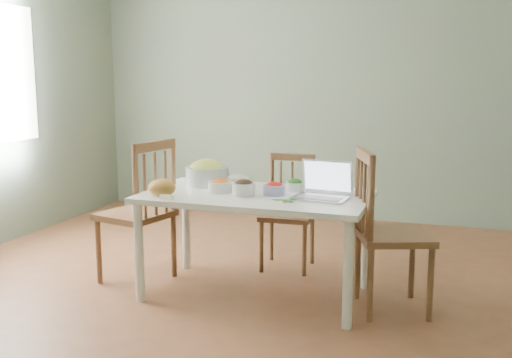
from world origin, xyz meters
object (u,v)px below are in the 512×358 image
(chair_left, at_px, (135,211))
(bowl_squash, at_px, (207,173))
(bread_boule, at_px, (162,188))
(chair_right, at_px, (394,232))
(chair_far, at_px, (287,213))
(dining_table, at_px, (256,245))
(laptop, at_px, (321,181))

(chair_left, xyz_separation_m, bowl_squash, (0.49, 0.19, 0.28))
(chair_left, bearing_deg, bread_boule, 65.32)
(chair_right, bearing_deg, bread_boule, 81.47)
(chair_far, distance_m, bowl_squash, 0.74)
(dining_table, bearing_deg, chair_left, 179.96)
(bowl_squash, bearing_deg, dining_table, -23.60)
(bread_boule, relative_size, laptop, 0.52)
(chair_far, bearing_deg, chair_left, -150.54)
(chair_right, xyz_separation_m, bread_boule, (-1.47, -0.31, 0.25))
(chair_left, bearing_deg, chair_far, 135.60)
(bread_boule, distance_m, laptop, 1.04)
(chair_far, bearing_deg, laptop, -61.69)
(chair_far, xyz_separation_m, bowl_squash, (-0.49, -0.43, 0.36))
(dining_table, relative_size, chair_right, 1.46)
(chair_left, bearing_deg, chair_right, 103.78)
(chair_right, bearing_deg, laptop, 77.03)
(dining_table, bearing_deg, laptop, -4.74)
(dining_table, height_order, chair_left, chair_left)
(dining_table, distance_m, chair_left, 0.94)
(bowl_squash, bearing_deg, bread_boule, -103.67)
(chair_far, height_order, bowl_squash, bowl_squash)
(bread_boule, bearing_deg, dining_table, 27.23)
(dining_table, bearing_deg, chair_right, 1.46)
(bread_boule, bearing_deg, chair_right, 11.87)
(chair_far, xyz_separation_m, chair_right, (0.86, -0.60, 0.08))
(bread_boule, height_order, bowl_squash, bowl_squash)
(chair_right, relative_size, laptop, 3.01)
(chair_right, bearing_deg, bowl_squash, 62.50)
(bread_boule, distance_m, bowl_squash, 0.49)
(dining_table, bearing_deg, bread_boule, -152.77)
(dining_table, distance_m, bowl_squash, 0.65)
(dining_table, distance_m, chair_right, 0.93)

